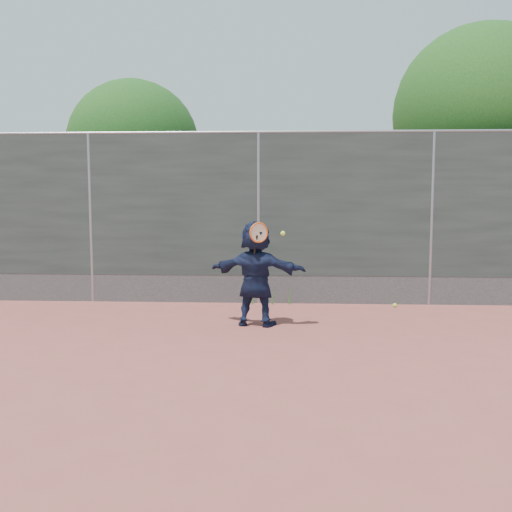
{
  "coord_description": "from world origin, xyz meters",
  "views": [
    {
      "loc": [
        0.49,
        -6.51,
        1.89
      ],
      "look_at": [
        0.05,
        1.73,
        1.03
      ],
      "focal_mm": 40.0,
      "sensor_mm": 36.0,
      "label": 1
    }
  ],
  "objects": [
    {
      "name": "fence",
      "position": [
        -0.0,
        3.5,
        1.58
      ],
      "size": [
        20.0,
        0.06,
        3.03
      ],
      "color": "#38423D",
      "rests_on": "ground"
    },
    {
      "name": "ground",
      "position": [
        0.0,
        0.0,
        0.0
      ],
      "size": [
        80.0,
        80.0,
        0.0
      ],
      "primitive_type": "plane",
      "color": "#9E4C42",
      "rests_on": "ground"
    },
    {
      "name": "tree_right",
      "position": [
        4.68,
        5.75,
        3.49
      ],
      "size": [
        3.78,
        3.6,
        5.39
      ],
      "color": "#382314",
      "rests_on": "ground"
    },
    {
      "name": "weed_clump",
      "position": [
        0.29,
        3.38,
        0.13
      ],
      "size": [
        0.68,
        0.07,
        0.3
      ],
      "color": "#387226",
      "rests_on": "ground"
    },
    {
      "name": "ball_ground",
      "position": [
        2.36,
        3.24,
        0.03
      ],
      "size": [
        0.07,
        0.07,
        0.07
      ],
      "primitive_type": "sphere",
      "color": "#C8FB37",
      "rests_on": "ground"
    },
    {
      "name": "player",
      "position": [
        0.05,
        1.73,
        0.77
      ],
      "size": [
        1.49,
        0.72,
        1.54
      ],
      "primitive_type": "imported",
      "rotation": [
        0.0,
        0.0,
        2.95
      ],
      "color": "#151C39",
      "rests_on": "ground"
    },
    {
      "name": "swing_action",
      "position": [
        0.13,
        1.53,
        1.36
      ],
      "size": [
        0.51,
        0.17,
        0.51
      ],
      "color": "#E55815",
      "rests_on": "ground"
    },
    {
      "name": "tree_left",
      "position": [
        -2.85,
        6.55,
        2.94
      ],
      "size": [
        3.15,
        3.0,
        4.53
      ],
      "color": "#382314",
      "rests_on": "ground"
    }
  ]
}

